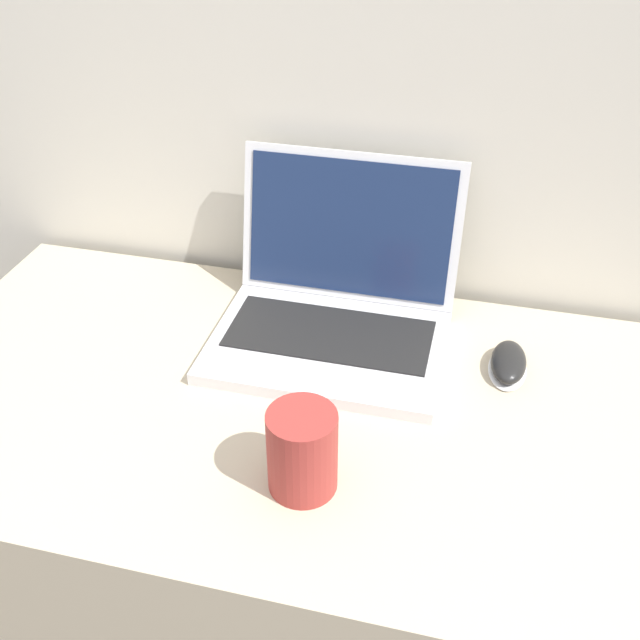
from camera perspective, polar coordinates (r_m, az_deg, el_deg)
The scene contains 4 objects.
desk at distance 1.36m, azimuth -2.12°, elevation -18.09°, with size 1.17×0.64×0.75m.
laptop at distance 1.17m, azimuth 1.18°, elevation 1.34°, with size 0.36×0.32×0.26m.
drink_cup at distance 0.92m, azimuth -1.36°, elevation -9.87°, with size 0.09×0.09×0.11m.
computer_mouse at distance 1.15m, azimuth 14.15°, elevation -3.21°, with size 0.06×0.11×0.03m.
Camera 1 is at (0.24, -0.46, 1.46)m, focal length 42.00 mm.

